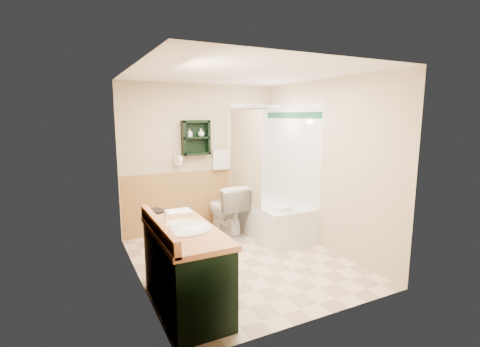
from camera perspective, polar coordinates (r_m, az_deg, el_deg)
name	(u,v)px	position (r m, az deg, el deg)	size (l,w,h in m)	color
floor	(241,261)	(4.73, 0.22, -14.14)	(3.00, 3.00, 0.00)	beige
back_wall	(200,158)	(5.77, -6.62, 2.50)	(2.60, 0.04, 2.40)	beige
left_wall	(134,180)	(3.98, -16.98, -1.01)	(0.04, 3.00, 2.40)	beige
right_wall	(323,165)	(5.12, 13.53, 1.41)	(0.04, 3.00, 2.40)	beige
ceiling	(241,72)	(4.36, 0.24, 16.38)	(2.60, 3.00, 0.04)	white
wainscot_left	(140,240)	(4.16, -16.03, -10.49)	(2.98, 2.98, 1.00)	tan
wainscot_back	(201,200)	(5.87, -6.37, -4.34)	(2.58, 2.58, 1.00)	tan
mirror_frame	(148,158)	(3.41, -14.80, 2.49)	(1.30, 1.30, 1.00)	#8F5D2E
mirror_glass	(149,158)	(3.41, -14.72, 2.50)	(1.20, 1.20, 0.90)	white
tile_right	(291,168)	(5.70, 8.31, 0.86)	(1.50, 1.50, 2.10)	white
tile_back	(255,164)	(6.18, 2.52, 1.61)	(0.95, 0.95, 2.10)	white
tile_accent	(291,115)	(5.63, 8.44, 9.43)	(1.50, 1.50, 0.10)	#13452A
wall_shelf	(196,138)	(5.60, -7.25, 5.87)	(0.45, 0.15, 0.55)	black
hair_dryer	(178,160)	(5.56, -10.17, 2.15)	(0.10, 0.24, 0.18)	white
towel_bar	(221,149)	(5.82, -3.17, 4.09)	(0.40, 0.06, 0.40)	white
curtain_rod	(250,108)	(5.24, 1.72, 10.62)	(0.03, 0.03, 1.60)	silver
shower_curtain	(245,164)	(5.45, 0.80, 1.62)	(1.05, 1.05, 1.70)	tan
vanity	(186,269)	(3.59, -8.91, -15.16)	(0.59, 1.28, 0.81)	black
bathtub	(271,217)	(5.69, 5.08, -7.18)	(0.80, 1.50, 0.53)	silver
toilet	(226,210)	(5.61, -2.39, -5.95)	(0.46, 0.82, 0.81)	silver
counter_towel	(179,213)	(3.94, -10.01, -6.33)	(0.28, 0.22, 0.04)	white
vanity_book	(151,204)	(4.02, -14.42, -4.83)	(0.16, 0.02, 0.22)	black
tub_towel	(283,209)	(5.08, 7.08, -5.75)	(0.23, 0.19, 0.07)	white
soap_bottle_a	(190,135)	(5.56, -8.25, 6.28)	(0.06, 0.13, 0.06)	silver
soap_bottle_b	(201,133)	(5.62, -6.40, 6.56)	(0.10, 0.13, 0.10)	silver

